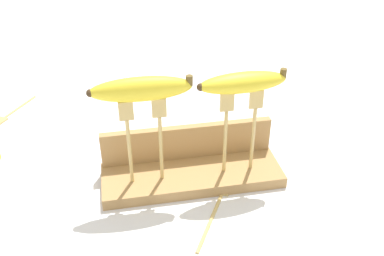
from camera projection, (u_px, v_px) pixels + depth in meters
The scene contains 9 objects.
ground_plane at pixel (192, 180), 0.88m from camera, with size 3.00×3.00×0.00m, color silver.
wooden_board at pixel (192, 175), 0.87m from camera, with size 0.36×0.12×0.02m, color #A87F4C.
board_backstop at pixel (187, 141), 0.89m from camera, with size 0.35×0.02×0.07m, color #A87F4C.
fork_stand_left at pixel (144, 134), 0.79m from camera, with size 0.08×0.01×0.17m.
fork_stand_right at pixel (240, 125), 0.82m from camera, with size 0.08×0.01×0.17m.
banana_raised_left at pixel (141, 89), 0.74m from camera, with size 0.18×0.04×0.04m.
banana_raised_right at pixel (243, 82), 0.77m from camera, with size 0.17×0.05×0.04m.
fork_fallen_near at pixel (217, 205), 0.81m from camera, with size 0.11×0.17×0.01m.
fork_fallen_far at pixel (9, 113), 1.10m from camera, with size 0.10×0.14×0.01m.
Camera 1 is at (-0.13, -0.68, 0.55)m, focal length 40.82 mm.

